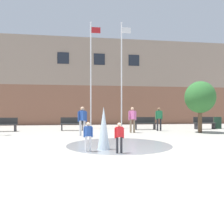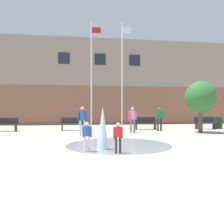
{
  "view_description": "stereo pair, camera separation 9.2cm",
  "coord_description": "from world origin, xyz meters",
  "px_view_note": "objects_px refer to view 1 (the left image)",
  "views": [
    {
      "loc": [
        -1.73,
        -5.22,
        1.36
      ],
      "look_at": [
        -0.07,
        6.69,
        1.3
      ],
      "focal_mm": 35.0,
      "sensor_mm": 36.0,
      "label": 1
    },
    {
      "loc": [
        -1.64,
        -5.23,
        1.36
      ],
      "look_at": [
        -0.07,
        6.69,
        1.3
      ],
      "focal_mm": 35.0,
      "sensor_mm": 36.0,
      "label": 2
    }
  ],
  "objects_px": {
    "flagpole_right": "(122,72)",
    "street_tree_near_building": "(200,97)",
    "trash_can": "(217,123)",
    "park_bench_under_right_flagpole": "(145,123)",
    "park_bench_under_left_flagpole": "(72,124)",
    "adult_near_bench": "(132,118)",
    "child_with_pink_shirt": "(88,134)",
    "park_bench_near_trashcan": "(204,123)",
    "teen_by_trashcan": "(82,119)",
    "child_running": "(119,135)",
    "adult_watching": "(159,117)",
    "park_bench_left_of_flagpoles": "(4,124)",
    "flagpole_left": "(91,72)"
  },
  "relations": [
    {
      "from": "park_bench_under_right_flagpole",
      "to": "adult_watching",
      "type": "relative_size",
      "value": 1.01
    },
    {
      "from": "adult_watching",
      "to": "park_bench_near_trashcan",
      "type": "bearing_deg",
      "value": 21.67
    },
    {
      "from": "flagpole_right",
      "to": "child_with_pink_shirt",
      "type": "bearing_deg",
      "value": -106.91
    },
    {
      "from": "teen_by_trashcan",
      "to": "child_with_pink_shirt",
      "type": "xyz_separation_m",
      "value": [
        0.18,
        -4.62,
        -0.35
      ]
    },
    {
      "from": "teen_by_trashcan",
      "to": "flagpole_left",
      "type": "height_order",
      "value": "flagpole_left"
    },
    {
      "from": "child_with_pink_shirt",
      "to": "trash_can",
      "type": "xyz_separation_m",
      "value": [
        10.09,
        8.11,
        -0.13
      ]
    },
    {
      "from": "park_bench_left_of_flagpoles",
      "to": "trash_can",
      "type": "bearing_deg",
      "value": 0.58
    },
    {
      "from": "child_with_pink_shirt",
      "to": "flagpole_left",
      "type": "xyz_separation_m",
      "value": [
        0.51,
        9.63,
        3.79
      ]
    },
    {
      "from": "park_bench_under_right_flagpole",
      "to": "street_tree_near_building",
      "type": "bearing_deg",
      "value": -42.96
    },
    {
      "from": "park_bench_left_of_flagpoles",
      "to": "flagpole_right",
      "type": "xyz_separation_m",
      "value": [
        8.21,
        1.68,
        3.95
      ]
    },
    {
      "from": "park_bench_under_right_flagpole",
      "to": "flagpole_left",
      "type": "distance_m",
      "value": 5.68
    },
    {
      "from": "park_bench_under_left_flagpole",
      "to": "adult_near_bench",
      "type": "distance_m",
      "value": 4.38
    },
    {
      "from": "park_bench_near_trashcan",
      "to": "street_tree_near_building",
      "type": "height_order",
      "value": "street_tree_near_building"
    },
    {
      "from": "child_with_pink_shirt",
      "to": "flagpole_left",
      "type": "height_order",
      "value": "flagpole_left"
    },
    {
      "from": "adult_watching",
      "to": "child_with_pink_shirt",
      "type": "height_order",
      "value": "adult_watching"
    },
    {
      "from": "street_tree_near_building",
      "to": "trash_can",
      "type": "bearing_deg",
      "value": 41.74
    },
    {
      "from": "child_with_pink_shirt",
      "to": "adult_near_bench",
      "type": "xyz_separation_m",
      "value": [
        2.91,
        5.94,
        0.35
      ]
    },
    {
      "from": "park_bench_under_left_flagpole",
      "to": "park_bench_under_right_flagpole",
      "type": "bearing_deg",
      "value": -0.15
    },
    {
      "from": "park_bench_near_trashcan",
      "to": "adult_near_bench",
      "type": "bearing_deg",
      "value": -162.01
    },
    {
      "from": "child_with_pink_shirt",
      "to": "park_bench_near_trashcan",
      "type": "bearing_deg",
      "value": -172.44
    },
    {
      "from": "flagpole_right",
      "to": "street_tree_near_building",
      "type": "height_order",
      "value": "flagpole_right"
    },
    {
      "from": "park_bench_under_left_flagpole",
      "to": "child_running",
      "type": "bearing_deg",
      "value": -77.72
    },
    {
      "from": "park_bench_left_of_flagpoles",
      "to": "teen_by_trashcan",
      "type": "height_order",
      "value": "teen_by_trashcan"
    },
    {
      "from": "adult_near_bench",
      "to": "street_tree_near_building",
      "type": "relative_size",
      "value": 0.49
    },
    {
      "from": "park_bench_near_trashcan",
      "to": "child_with_pink_shirt",
      "type": "height_order",
      "value": "child_with_pink_shirt"
    },
    {
      "from": "park_bench_under_right_flagpole",
      "to": "adult_near_bench",
      "type": "xyz_separation_m",
      "value": [
        -1.43,
        -2.14,
        0.45
      ]
    },
    {
      "from": "child_running",
      "to": "flagpole_right",
      "type": "relative_size",
      "value": 0.12
    },
    {
      "from": "park_bench_left_of_flagpoles",
      "to": "flagpole_left",
      "type": "bearing_deg",
      "value": 16.12
    },
    {
      "from": "park_bench_under_right_flagpole",
      "to": "adult_watching",
      "type": "xyz_separation_m",
      "value": [
        0.65,
        -1.15,
        0.45
      ]
    },
    {
      "from": "park_bench_under_left_flagpole",
      "to": "trash_can",
      "type": "distance_m",
      "value": 10.96
    },
    {
      "from": "adult_watching",
      "to": "flagpole_left",
      "type": "height_order",
      "value": "flagpole_left"
    },
    {
      "from": "street_tree_near_building",
      "to": "child_with_pink_shirt",
      "type": "bearing_deg",
      "value": -142.49
    },
    {
      "from": "adult_watching",
      "to": "adult_near_bench",
      "type": "distance_m",
      "value": 2.31
    },
    {
      "from": "child_with_pink_shirt",
      "to": "flagpole_right",
      "type": "distance_m",
      "value": 10.78
    },
    {
      "from": "flagpole_left",
      "to": "park_bench_under_right_flagpole",
      "type": "bearing_deg",
      "value": -22.05
    },
    {
      "from": "teen_by_trashcan",
      "to": "child_running",
      "type": "distance_m",
      "value": 5.17
    },
    {
      "from": "child_with_pink_shirt",
      "to": "adult_near_bench",
      "type": "height_order",
      "value": "adult_near_bench"
    },
    {
      "from": "child_with_pink_shirt",
      "to": "child_running",
      "type": "relative_size",
      "value": 1.0
    },
    {
      "from": "park_bench_under_right_flagpole",
      "to": "park_bench_left_of_flagpoles",
      "type": "bearing_deg",
      "value": -179.26
    },
    {
      "from": "adult_watching",
      "to": "flagpole_right",
      "type": "relative_size",
      "value": 0.19
    },
    {
      "from": "flagpole_right",
      "to": "trash_can",
      "type": "height_order",
      "value": "flagpole_right"
    },
    {
      "from": "adult_near_bench",
      "to": "park_bench_near_trashcan",
      "type": "bearing_deg",
      "value": -115.05
    },
    {
      "from": "child_with_pink_shirt",
      "to": "child_running",
      "type": "height_order",
      "value": "same"
    },
    {
      "from": "park_bench_under_right_flagpole",
      "to": "flagpole_right",
      "type": "xyz_separation_m",
      "value": [
        -1.41,
        1.55,
        3.95
      ]
    },
    {
      "from": "park_bench_under_left_flagpole",
      "to": "adult_near_bench",
      "type": "relative_size",
      "value": 1.01
    },
    {
      "from": "child_running",
      "to": "trash_can",
      "type": "distance_m",
      "value": 12.48
    },
    {
      "from": "park_bench_left_of_flagpoles",
      "to": "child_running",
      "type": "relative_size",
      "value": 1.62
    },
    {
      "from": "flagpole_left",
      "to": "street_tree_near_building",
      "type": "height_order",
      "value": "flagpole_left"
    },
    {
      "from": "park_bench_left_of_flagpoles",
      "to": "trash_can",
      "type": "height_order",
      "value": "park_bench_left_of_flagpoles"
    },
    {
      "from": "adult_near_bench",
      "to": "child_running",
      "type": "bearing_deg",
      "value": 120.07
    }
  ]
}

